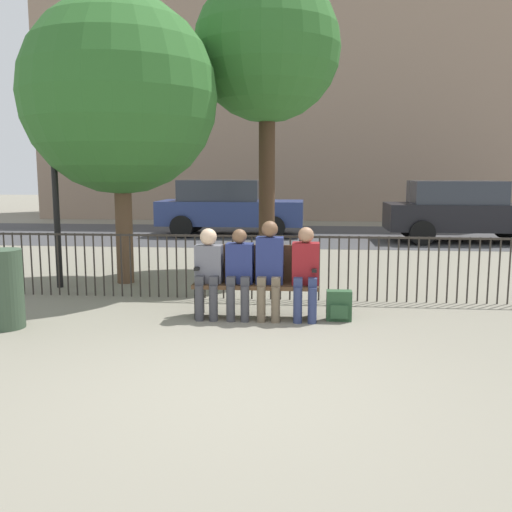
# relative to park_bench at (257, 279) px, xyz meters

# --- Properties ---
(ground_plane) EXTENTS (80.00, 80.00, 0.00)m
(ground_plane) POSITION_rel_park_bench_xyz_m (0.00, -2.45, -0.49)
(ground_plane) COLOR gray
(park_bench) EXTENTS (1.59, 0.45, 0.92)m
(park_bench) POSITION_rel_park_bench_xyz_m (0.00, 0.00, 0.00)
(park_bench) COLOR #4C331E
(park_bench) RESTS_ON ground
(seated_person_0) EXTENTS (0.34, 0.39, 1.15)m
(seated_person_0) POSITION_rel_park_bench_xyz_m (-0.61, -0.13, 0.16)
(seated_person_0) COLOR #3D3D42
(seated_person_0) RESTS_ON ground
(seated_person_1) EXTENTS (0.34, 0.39, 1.14)m
(seated_person_1) POSITION_rel_park_bench_xyz_m (-0.21, -0.13, 0.15)
(seated_person_1) COLOR #3D3D42
(seated_person_1) RESTS_ON ground
(seated_person_2) EXTENTS (0.34, 0.39, 1.25)m
(seated_person_2) POSITION_rel_park_bench_xyz_m (0.18, -0.12, 0.21)
(seated_person_2) COLOR brown
(seated_person_2) RESTS_ON ground
(seated_person_3) EXTENTS (0.34, 0.39, 1.18)m
(seated_person_3) POSITION_rel_park_bench_xyz_m (0.63, -0.13, 0.17)
(seated_person_3) COLOR navy
(seated_person_3) RESTS_ON ground
(backpack) EXTENTS (0.32, 0.20, 0.38)m
(backpack) POSITION_rel_park_bench_xyz_m (1.05, -0.13, -0.30)
(backpack) COLOR #284C2D
(backpack) RESTS_ON ground
(fence_railing) EXTENTS (9.01, 0.03, 0.95)m
(fence_railing) POSITION_rel_park_bench_xyz_m (-0.02, 0.99, 0.07)
(fence_railing) COLOR #2D2823
(fence_railing) RESTS_ON ground
(tree_0) EXTENTS (3.18, 3.18, 4.66)m
(tree_0) POSITION_rel_park_bench_xyz_m (-2.41, 2.05, 2.58)
(tree_0) COLOR brown
(tree_0) RESTS_ON ground
(tree_1) EXTENTS (2.67, 2.67, 5.42)m
(tree_1) POSITION_rel_park_bench_xyz_m (-0.13, 3.56, 3.56)
(tree_1) COLOR #422D1E
(tree_1) RESTS_ON ground
(lamp_post) EXTENTS (0.28, 0.28, 3.26)m
(lamp_post) POSITION_rel_park_bench_xyz_m (-3.35, 1.56, 1.70)
(lamp_post) COLOR black
(lamp_post) RESTS_ON ground
(street_surface) EXTENTS (24.00, 6.00, 0.01)m
(street_surface) POSITION_rel_park_bench_xyz_m (0.00, 9.55, -0.49)
(street_surface) COLOR #3D3D3F
(street_surface) RESTS_ON ground
(parked_car_0) EXTENTS (4.20, 1.94, 1.62)m
(parked_car_0) POSITION_rel_park_bench_xyz_m (-1.70, 9.39, 0.35)
(parked_car_0) COLOR navy
(parked_car_0) RESTS_ON ground
(parked_car_1) EXTENTS (4.20, 1.94, 1.62)m
(parked_car_1) POSITION_rel_park_bench_xyz_m (4.75, 8.38, 0.35)
(parked_car_1) COLOR black
(parked_car_1) RESTS_ON ground
(building_facade) EXTENTS (20.00, 6.00, 12.18)m
(building_facade) POSITION_rel_park_bench_xyz_m (0.00, 17.55, 5.60)
(building_facade) COLOR gray
(building_facade) RESTS_ON ground
(trash_bin) EXTENTS (0.44, 0.44, 0.95)m
(trash_bin) POSITION_rel_park_bench_xyz_m (-2.94, -0.85, -0.01)
(trash_bin) COLOR #384C38
(trash_bin) RESTS_ON ground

